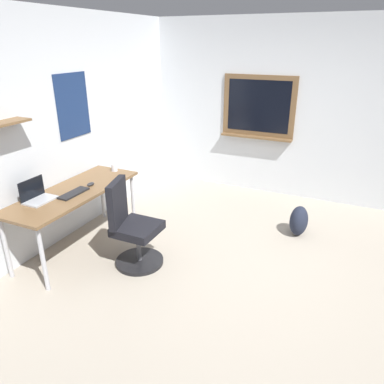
{
  "coord_description": "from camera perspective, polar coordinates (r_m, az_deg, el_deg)",
  "views": [
    {
      "loc": [
        -3.05,
        -0.7,
        2.26
      ],
      "look_at": [
        0.01,
        0.72,
        0.85
      ],
      "focal_mm": 34.05,
      "sensor_mm": 36.0,
      "label": 1
    }
  ],
  "objects": [
    {
      "name": "computer_mouse",
      "position": [
        4.32,
        -15.6,
        1.2
      ],
      "size": [
        0.1,
        0.06,
        0.03
      ],
      "primitive_type": "ellipsoid",
      "color": "#262628",
      "rests_on": "desk"
    },
    {
      "name": "office_chair",
      "position": [
        3.92,
        -9.4,
        -5.82
      ],
      "size": [
        0.52,
        0.54,
        0.95
      ],
      "color": "black",
      "rests_on": "ground"
    },
    {
      "name": "ground_plane",
      "position": [
        3.86,
        9.98,
        -13.57
      ],
      "size": [
        5.2,
        5.2,
        0.0
      ],
      "primitive_type": "plane",
      "color": "#9E9384",
      "rests_on": "ground"
    },
    {
      "name": "keyboard",
      "position": [
        4.13,
        -18.04,
        -0.19
      ],
      "size": [
        0.37,
        0.13,
        0.02
      ],
      "primitive_type": "cube",
      "color": "black",
      "rests_on": "desk"
    },
    {
      "name": "backpack",
      "position": [
        4.72,
        16.38,
        -4.34
      ],
      "size": [
        0.32,
        0.22,
        0.38
      ],
      "primitive_type": "ellipsoid",
      "color": "#1E2333",
      "rests_on": "ground"
    },
    {
      "name": "laptop",
      "position": [
        4.08,
        -23.13,
        -0.52
      ],
      "size": [
        0.31,
        0.21,
        0.23
      ],
      "color": "#ADAFB5",
      "rests_on": "desk"
    },
    {
      "name": "desk",
      "position": [
        4.26,
        -17.95,
        -0.59
      ],
      "size": [
        1.65,
        0.62,
        0.72
      ],
      "color": "brown",
      "rests_on": "ground"
    },
    {
      "name": "wall_back",
      "position": [
        4.48,
        -20.83,
        8.88
      ],
      "size": [
        5.0,
        0.3,
        2.6
      ],
      "color": "silver",
      "rests_on": "ground"
    },
    {
      "name": "coffee_mug",
      "position": [
        4.72,
        -12.06,
        3.76
      ],
      "size": [
        0.08,
        0.08,
        0.09
      ],
      "primitive_type": "cylinder",
      "color": "silver",
      "rests_on": "desk"
    },
    {
      "name": "wall_right",
      "position": [
        5.63,
        17.51,
        11.83
      ],
      "size": [
        0.22,
        5.0,
        2.6
      ],
      "color": "silver",
      "rests_on": "ground"
    }
  ]
}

